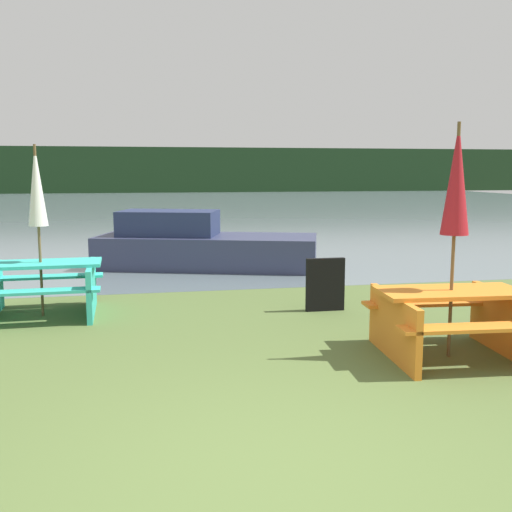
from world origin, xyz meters
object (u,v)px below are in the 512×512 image
Objects in this scene: umbrella_crimson at (457,181)px; signboard at (325,285)px; umbrella_white at (37,187)px; picnic_table_teal at (42,284)px; picnic_table_orange at (450,316)px; boat at (200,246)px.

signboard is at bearing 106.26° from umbrella_crimson.
picnic_table_teal is at bearing 90.00° from umbrella_white.
picnic_table_orange is 0.69× the size of umbrella_white.
signboard reaches higher than picnic_table_teal.
umbrella_crimson reaches higher than picnic_table_orange.
umbrella_white is 0.49× the size of boat.
umbrella_white is 4.13m from signboard.
umbrella_crimson reaches higher than signboard.
picnic_table_orange is 2.14× the size of signboard.
signboard is (1.35, -4.17, -0.06)m from boat.
picnic_table_orange is at bearing -55.24° from boat.
picnic_table_teal is 0.35× the size of boat.
umbrella_crimson reaches higher than boat.
umbrella_white reaches higher than picnic_table_teal.
picnic_table_orange is at bearing 0.00° from umbrella_crimson.
picnic_table_teal is at bearing 149.04° from picnic_table_orange.
picnic_table_teal is at bearing -106.77° from boat.
boat reaches higher than signboard.
signboard is (3.87, -0.45, -0.07)m from picnic_table_teal.
umbrella_white is at bearing -90.00° from picnic_table_teal.
umbrella_crimson is at bearing 0.00° from picnic_table_orange.
boat reaches higher than picnic_table_teal.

